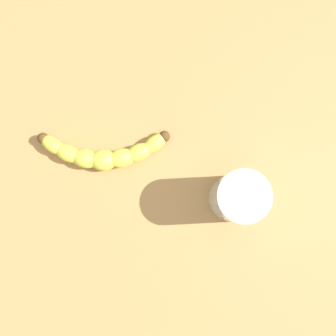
# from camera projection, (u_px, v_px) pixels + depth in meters

# --- Properties ---
(wooden_tabletop) EXTENTS (1.20, 1.20, 0.03)m
(wooden_tabletop) POSITION_uv_depth(u_px,v_px,m) (148.00, 255.00, 0.70)
(wooden_tabletop) COLOR #AE814A
(wooden_tabletop) RESTS_ON ground
(banana) EXTENTS (0.18, 0.16, 0.04)m
(banana) POSITION_uv_depth(u_px,v_px,m) (104.00, 154.00, 0.69)
(banana) COLOR #DEDF46
(banana) RESTS_ON wooden_tabletop
(smoothie_glass) EXTENTS (0.08, 0.08, 0.12)m
(smoothie_glass) POSITION_uv_depth(u_px,v_px,m) (237.00, 197.00, 0.64)
(smoothie_glass) COLOR silver
(smoothie_glass) RESTS_ON wooden_tabletop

